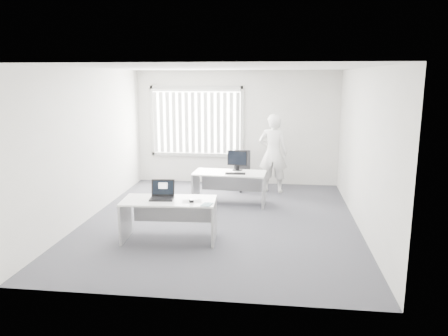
# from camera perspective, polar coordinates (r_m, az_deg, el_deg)

# --- Properties ---
(ground) EXTENTS (6.00, 6.00, 0.00)m
(ground) POSITION_cam_1_polar(r_m,az_deg,el_deg) (8.26, -0.42, -6.84)
(ground) COLOR #505057
(ground) RESTS_ON ground
(wall_back) EXTENTS (5.00, 0.02, 2.80)m
(wall_back) POSITION_cam_1_polar(r_m,az_deg,el_deg) (10.88, 1.65, 5.27)
(wall_back) COLOR silver
(wall_back) RESTS_ON ground
(wall_front) EXTENTS (5.00, 0.02, 2.80)m
(wall_front) POSITION_cam_1_polar(r_m,az_deg,el_deg) (5.02, -4.95, -2.57)
(wall_front) COLOR silver
(wall_front) RESTS_ON ground
(wall_left) EXTENTS (0.02, 6.00, 2.80)m
(wall_left) POSITION_cam_1_polar(r_m,az_deg,el_deg) (8.61, -17.19, 3.00)
(wall_left) COLOR silver
(wall_left) RESTS_ON ground
(wall_right) EXTENTS (0.02, 6.00, 2.80)m
(wall_right) POSITION_cam_1_polar(r_m,az_deg,el_deg) (7.99, 17.65, 2.32)
(wall_right) COLOR silver
(wall_right) RESTS_ON ground
(ceiling) EXTENTS (5.00, 6.00, 0.02)m
(ceiling) POSITION_cam_1_polar(r_m,az_deg,el_deg) (7.82, -0.46, 12.98)
(ceiling) COLOR silver
(ceiling) RESTS_ON wall_back
(window) EXTENTS (2.32, 0.06, 1.76)m
(window) POSITION_cam_1_polar(r_m,az_deg,el_deg) (10.96, -3.61, 6.09)
(window) COLOR #B4B4B0
(window) RESTS_ON wall_back
(blinds) EXTENTS (2.20, 0.10, 1.50)m
(blinds) POSITION_cam_1_polar(r_m,az_deg,el_deg) (10.90, -3.66, 5.90)
(blinds) COLOR white
(blinds) RESTS_ON wall_back
(desk_near) EXTENTS (1.55, 0.80, 0.69)m
(desk_near) POSITION_cam_1_polar(r_m,az_deg,el_deg) (7.21, -7.18, -5.60)
(desk_near) COLOR white
(desk_near) RESTS_ON ground
(desk_far) EXTENTS (1.53, 0.78, 0.68)m
(desk_far) POSITION_cam_1_polar(r_m,az_deg,el_deg) (9.18, 0.72, -1.72)
(desk_far) COLOR white
(desk_far) RESTS_ON ground
(office_chair) EXTENTS (0.62, 0.62, 0.93)m
(office_chair) POSITION_cam_1_polar(r_m,az_deg,el_deg) (10.41, 2.18, -1.24)
(office_chair) COLOR black
(office_chair) RESTS_ON ground
(person) EXTENTS (0.71, 0.51, 1.83)m
(person) POSITION_cam_1_polar(r_m,az_deg,el_deg) (10.12, 6.44, 1.93)
(person) COLOR white
(person) RESTS_ON ground
(laptop) EXTENTS (0.41, 0.38, 0.30)m
(laptop) POSITION_cam_1_polar(r_m,az_deg,el_deg) (7.14, -8.17, -2.94)
(laptop) COLOR black
(laptop) RESTS_ON desk_near
(paper_sheet) EXTENTS (0.36, 0.28, 0.00)m
(paper_sheet) POSITION_cam_1_polar(r_m,az_deg,el_deg) (7.01, -4.23, -4.38)
(paper_sheet) COLOR silver
(paper_sheet) RESTS_ON desk_near
(mouse) EXTENTS (0.10, 0.13, 0.05)m
(mouse) POSITION_cam_1_polar(r_m,az_deg,el_deg) (6.99, -4.29, -4.25)
(mouse) COLOR #B2B2B4
(mouse) RESTS_ON paper_sheet
(booklet) EXTENTS (0.19, 0.24, 0.01)m
(booklet) POSITION_cam_1_polar(r_m,az_deg,el_deg) (6.83, -2.26, -4.77)
(booklet) COLOR white
(booklet) RESTS_ON desk_near
(keyboard) EXTENTS (0.41, 0.14, 0.02)m
(keyboard) POSITION_cam_1_polar(r_m,az_deg,el_deg) (8.98, 1.48, -0.72)
(keyboard) COLOR black
(keyboard) RESTS_ON desk_far
(monitor) EXTENTS (0.44, 0.18, 0.43)m
(monitor) POSITION_cam_1_polar(r_m,az_deg,el_deg) (9.28, 1.76, 0.99)
(monitor) COLOR black
(monitor) RESTS_ON desk_far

